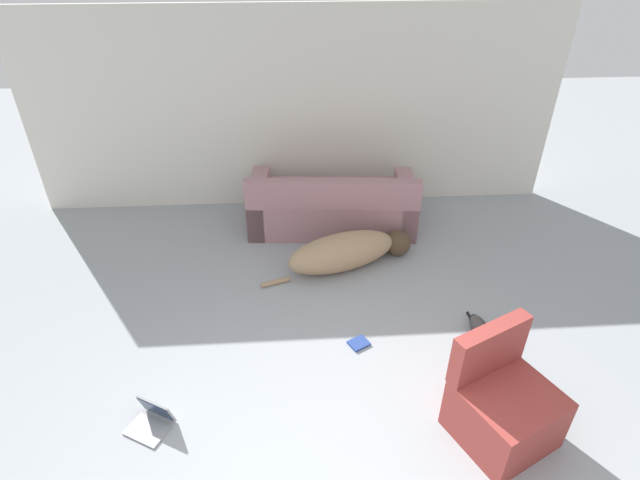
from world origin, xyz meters
name	(u,v)px	position (x,y,z in m)	size (l,w,h in m)	color
wall_back	(296,112)	(0.00, 4.33, 1.24)	(6.57, 0.06, 2.48)	silver
couch	(332,206)	(0.40, 3.63, 0.28)	(2.06, 1.05, 0.80)	#A3757A
dog	(348,251)	(0.50, 2.76, 0.20)	(1.74, 0.82, 0.42)	#A38460
cat	(482,332)	(1.61, 1.56, 0.07)	(0.18, 0.61, 0.14)	black
laptop_open	(152,418)	(-1.21, 0.81, 0.07)	(0.39, 0.38, 0.22)	gray
book_blue	(359,343)	(0.47, 1.55, 0.01)	(0.22, 0.21, 0.02)	#28428E
side_chair	(502,404)	(1.38, 0.59, 0.30)	(0.86, 0.85, 0.87)	#993833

